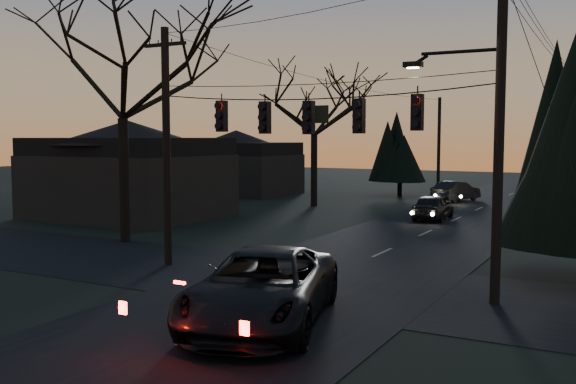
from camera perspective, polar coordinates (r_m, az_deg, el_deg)
The scene contains 14 objects.
main_road at distance 29.83m, azimuth 11.03°, elevation -4.11°, with size 8.00×120.00×0.02m, color black.
cross_road at distance 20.67m, azimuth 2.57°, elevation -8.04°, with size 60.00×7.00×0.02m, color black.
utility_pole_right at distance 19.00m, azimuth 17.88°, elevation -9.47°, with size 5.00×0.30×10.00m, color black, non-canonical shape.
utility_pole_left at distance 23.86m, azimuth -10.58°, elevation -6.39°, with size 1.80×0.30×8.50m, color black, non-canonical shape.
utility_pole_far_l at distance 56.30m, azimuth 13.18°, elevation 0.05°, with size 0.30×0.30×8.00m, color black, non-canonical shape.
span_signal_assembly at distance 20.27m, azimuth 2.02°, elevation 6.78°, with size 11.50×0.44×1.52m.
bare_tree_left at distance 29.22m, azimuth -14.57°, elevation 10.63°, with size 9.44×9.44×10.91m.
bare_tree_dist at distance 43.13m, azimuth 2.35°, elevation 7.59°, with size 7.21×7.21×9.53m.
evergreen_dist at distance 51.26m, azimuth 9.95°, elevation 3.72°, with size 3.60×3.60×6.11m.
house_left_near at distance 38.21m, azimuth -14.01°, elevation 2.00°, with size 10.00×8.00×5.60m.
house_left_far at distance 52.73m, azimuth -4.61°, elevation 2.67°, with size 9.00×7.00×5.20m.
suv_near at distance 16.05m, azimuth -2.29°, elevation -8.55°, with size 3.01×6.52×1.81m, color black.
sedan_oncoming_a at distance 36.90m, azimuth 12.75°, elevation -1.33°, with size 1.67×4.15×1.41m, color black.
sedan_oncoming_b at distance 47.88m, azimuth 14.71°, elevation 0.06°, with size 1.54×4.41×1.45m, color black.
Camera 1 is at (8.80, -8.12, 4.64)m, focal length 40.00 mm.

